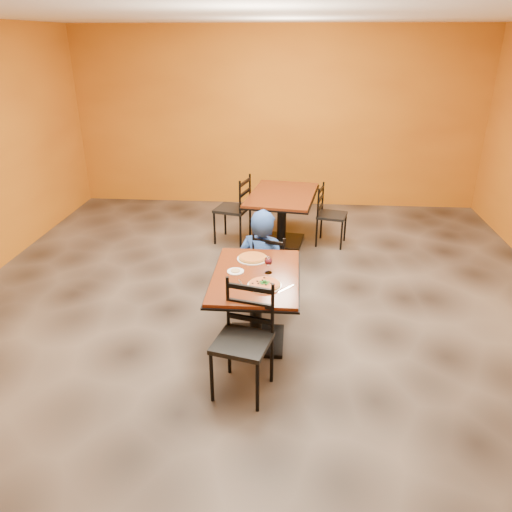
# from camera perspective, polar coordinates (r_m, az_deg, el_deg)

# --- Properties ---
(floor) EXTENTS (7.00, 8.00, 0.01)m
(floor) POSITION_cam_1_polar(r_m,az_deg,el_deg) (5.38, 0.41, -6.97)
(floor) COLOR black
(floor) RESTS_ON ground
(ceiling) EXTENTS (7.00, 8.00, 0.01)m
(ceiling) POSITION_cam_1_polar(r_m,az_deg,el_deg) (4.61, 0.53, 26.86)
(ceiling) COLOR white
(ceiling) RESTS_ON ground
(wall_back) EXTENTS (7.00, 0.01, 3.00)m
(wall_back) POSITION_cam_1_polar(r_m,az_deg,el_deg) (8.70, 2.47, 15.67)
(wall_back) COLOR orange
(wall_back) RESTS_ON ground
(table_main) EXTENTS (0.83, 1.23, 0.75)m
(table_main) POSITION_cam_1_polar(r_m,az_deg,el_deg) (4.67, -0.02, -4.29)
(table_main) COLOR #621F0F
(table_main) RESTS_ON floor
(table_second) EXTENTS (1.11, 1.48, 0.75)m
(table_second) POSITION_cam_1_polar(r_m,az_deg,el_deg) (7.07, 3.05, 5.84)
(table_second) COLOR #621F0F
(table_second) RESTS_ON floor
(chair_main_near) EXTENTS (0.53, 0.53, 0.97)m
(chair_main_near) POSITION_cam_1_polar(r_m,az_deg,el_deg) (4.08, -1.63, -10.15)
(chair_main_near) COLOR black
(chair_main_near) RESTS_ON floor
(chair_main_far) EXTENTS (0.49, 0.49, 0.85)m
(chair_main_far) POSITION_cam_1_polar(r_m,az_deg,el_deg) (5.50, 2.07, -1.20)
(chair_main_far) COLOR black
(chair_main_far) RESTS_ON floor
(chair_second_left) EXTENTS (0.55, 0.55, 0.99)m
(chair_second_left) POSITION_cam_1_polar(r_m,az_deg,el_deg) (7.15, -2.80, 5.48)
(chair_second_left) COLOR black
(chair_second_left) RESTS_ON floor
(chair_second_right) EXTENTS (0.47, 0.47, 0.87)m
(chair_second_right) POSITION_cam_1_polar(r_m,az_deg,el_deg) (7.13, 8.87, 4.68)
(chair_second_right) COLOR black
(chair_second_right) RESTS_ON floor
(diner) EXTENTS (0.65, 0.51, 1.11)m
(diner) POSITION_cam_1_polar(r_m,az_deg,el_deg) (5.42, 0.74, -0.09)
(diner) COLOR navy
(diner) RESTS_ON floor
(plate_main) EXTENTS (0.31, 0.31, 0.01)m
(plate_main) POSITION_cam_1_polar(r_m,az_deg,el_deg) (4.37, 1.00, -3.47)
(plate_main) COLOR white
(plate_main) RESTS_ON table_main
(pizza_main) EXTENTS (0.28, 0.28, 0.02)m
(pizza_main) POSITION_cam_1_polar(r_m,az_deg,el_deg) (4.37, 1.01, -3.28)
(pizza_main) COLOR maroon
(pizza_main) RESTS_ON plate_main
(plate_far) EXTENTS (0.31, 0.31, 0.01)m
(plate_far) POSITION_cam_1_polar(r_m,az_deg,el_deg) (4.89, -0.41, -0.32)
(plate_far) COLOR white
(plate_far) RESTS_ON table_main
(pizza_far) EXTENTS (0.28, 0.28, 0.02)m
(pizza_far) POSITION_cam_1_polar(r_m,az_deg,el_deg) (4.89, -0.41, -0.15)
(pizza_far) COLOR #C57F26
(pizza_far) RESTS_ON plate_far
(side_plate) EXTENTS (0.16, 0.16, 0.01)m
(side_plate) POSITION_cam_1_polar(r_m,az_deg,el_deg) (4.63, -2.41, -1.81)
(side_plate) COLOR white
(side_plate) RESTS_ON table_main
(dip) EXTENTS (0.09, 0.09, 0.01)m
(dip) POSITION_cam_1_polar(r_m,az_deg,el_deg) (4.63, -2.41, -1.71)
(dip) COLOR tan
(dip) RESTS_ON side_plate
(wine_glass) EXTENTS (0.08, 0.08, 0.18)m
(wine_glass) POSITION_cam_1_polar(r_m,az_deg,el_deg) (4.58, 1.46, -0.95)
(wine_glass) COLOR white
(wine_glass) RESTS_ON table_main
(fork) EXTENTS (0.08, 0.18, 0.00)m
(fork) POSITION_cam_1_polar(r_m,az_deg,el_deg) (4.40, -1.70, -3.31)
(fork) COLOR silver
(fork) RESTS_ON table_main
(knife) EXTENTS (0.15, 0.17, 0.00)m
(knife) POSITION_cam_1_polar(r_m,az_deg,el_deg) (4.34, 3.54, -3.82)
(knife) COLOR silver
(knife) RESTS_ON table_main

